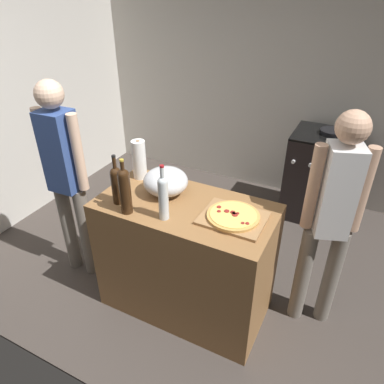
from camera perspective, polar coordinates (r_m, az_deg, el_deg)
The scene contains 14 objects.
ground_plane at distance 3.54m, azimuth 4.32°, elevation -8.73°, with size 4.72×3.28×0.02m, color #3F3833.
kitchen_wall_rear at distance 4.15m, azimuth 13.01°, elevation 17.21°, with size 4.72×0.10×2.60m, color beige.
kitchen_wall_left at distance 4.11m, azimuth -24.10°, elevation 15.23°, with size 0.10×3.28×2.60m, color beige.
counter at distance 2.70m, azimuth -0.98°, elevation -10.41°, with size 1.21×0.63×0.93m, color olive.
cutting_board at distance 2.28m, azimuth 6.51°, elevation -4.15°, with size 0.40×0.32×0.02m, color #9E7247.
pizza at distance 2.27m, azimuth 6.53°, elevation -3.73°, with size 0.33×0.33×0.03m.
mixing_bowl at distance 2.50m, azimuth -4.18°, elevation 1.68°, with size 0.31×0.31×0.19m.
paper_towel_roll at distance 2.70m, azimuth -8.34°, elevation 5.09°, with size 0.10×0.10×0.30m.
wine_bottle_dark at distance 2.21m, azimuth -4.57°, elevation -0.61°, with size 0.06×0.06×0.37m.
wine_bottle_green at distance 2.42m, azimuth -11.80°, elevation 1.34°, with size 0.08×0.08×0.35m.
wine_bottle_clear at distance 2.29m, azimuth -10.57°, elevation 0.43°, with size 0.08×0.08×0.38m.
stove at distance 3.96m, azimuth 19.58°, elevation 2.39°, with size 0.65×0.58×0.96m.
person_in_stripes at distance 2.91m, azimuth -19.38°, elevation 2.96°, with size 0.39×0.21×1.66m.
person_in_red at distance 2.48m, azimuth 21.17°, elevation -3.50°, with size 0.35×0.26×1.63m.
Camera 1 is at (0.98, -1.18, 2.26)m, focal length 33.75 mm.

